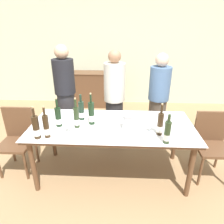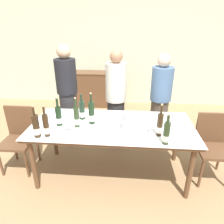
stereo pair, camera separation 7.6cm
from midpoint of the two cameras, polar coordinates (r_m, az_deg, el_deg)
The scene contains 21 objects.
ground_plane at distance 2.98m, azimuth 0.77°, elevation -16.80°, with size 12.00×12.00×0.00m, color #A37F56.
back_wall at distance 5.11m, azimuth 3.21°, elevation 17.89°, with size 8.00×0.10×2.80m.
sideboard_cabinet at distance 5.07m, azimuth -3.58°, elevation 6.59°, with size 1.19×0.46×0.85m.
dining_table at distance 2.58m, azimuth 0.85°, elevation -5.01°, with size 2.06×0.93×0.76m.
ice_bucket at distance 2.41m, azimuth 6.05°, elevation -2.72°, with size 0.20×0.20×0.20m.
wine_bottle_0 at distance 2.57m, azimuth -14.17°, elevation -1.23°, with size 0.08×0.08×0.38m.
wine_bottle_1 at distance 2.68m, azimuth -7.77°, elevation 0.42°, with size 0.07×0.07×0.35m.
wine_bottle_2 at distance 2.20m, azimuth 16.24°, elevation -6.01°, with size 0.07×0.07×0.34m.
wine_bottle_3 at distance 2.48m, azimuth -9.23°, elevation -1.46°, with size 0.07×0.07×0.39m.
wine_bottle_4 at distance 2.36m, azimuth -17.43°, elevation -3.81°, with size 0.07×0.07×0.38m.
wine_bottle_5 at distance 2.34m, azimuth 14.40°, elevation -3.68°, with size 0.07×0.07×0.39m.
wine_bottle_6 at distance 2.53m, azimuth -5.00°, elevation -0.47°, with size 0.08×0.08×0.41m.
wine_bottle_7 at distance 2.38m, azimuth -19.98°, elevation -3.98°, with size 0.08×0.08×0.38m.
wine_glass_0 at distance 2.38m, azimuth 11.84°, elevation -3.91°, with size 0.08×0.08×0.13m.
wine_glass_1 at distance 2.67m, azimuth 17.67°, elevation -1.08°, with size 0.07×0.07×0.14m.
wine_glass_2 at distance 2.40m, azimuth -11.67°, elevation -3.37°, with size 0.07×0.07×0.14m.
chair_right_end at distance 2.98m, azimuth 27.56°, elevation -7.71°, with size 0.42×0.42×0.89m.
chair_left_end at distance 3.11m, azimuth -24.32°, elevation -5.78°, with size 0.42×0.42×0.90m.
person_host at distance 3.35m, azimuth -11.84°, elevation 4.20°, with size 0.33×0.33×1.67m.
person_guest_left at distance 3.22m, azimuth 1.83°, elevation 3.16°, with size 0.33×0.33×1.60m.
person_guest_right at distance 3.34m, azimuth 14.17°, elevation 2.69°, with size 0.33×0.33×1.55m.
Camera 2 is at (0.19, -2.24, 1.95)m, focal length 32.00 mm.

